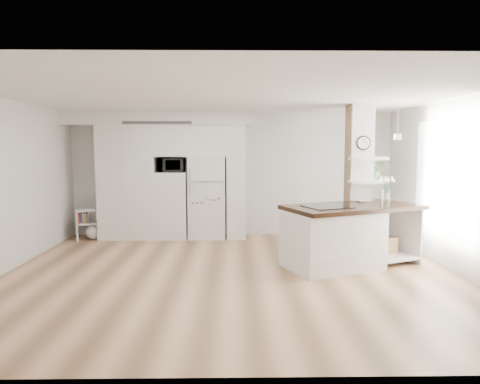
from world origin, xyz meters
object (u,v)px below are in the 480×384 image
object	(u,v)px
refrigerator	(207,197)
kitchen_island	(339,236)
floor_plant_a	(390,237)
bookshelf	(91,226)

from	to	relation	value
refrigerator	kitchen_island	bearing A→B (deg)	-45.57
kitchen_island	floor_plant_a	size ratio (longest dim) A/B	4.72
kitchen_island	bookshelf	size ratio (longest dim) A/B	3.81
floor_plant_a	refrigerator	bearing A→B (deg)	160.91
refrigerator	kitchen_island	world-z (taller)	refrigerator
bookshelf	kitchen_island	bearing A→B (deg)	-48.15
refrigerator	floor_plant_a	world-z (taller)	refrigerator
kitchen_island	bookshelf	bearing A→B (deg)	133.22
kitchen_island	bookshelf	distance (m)	5.20
bookshelf	floor_plant_a	distance (m)	6.07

